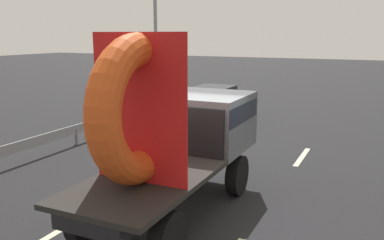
{
  "coord_description": "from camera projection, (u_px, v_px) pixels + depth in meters",
  "views": [
    {
      "loc": [
        3.59,
        -7.94,
        3.85
      ],
      "look_at": [
        -0.34,
        0.35,
        1.93
      ],
      "focal_mm": 38.43,
      "sensor_mm": 36.0,
      "label": 1
    }
  ],
  "objects": [
    {
      "name": "lane_dash_left_far",
      "position": [
        210.0,
        141.0,
        15.06
      ],
      "size": [
        0.16,
        2.63,
        0.01
      ],
      "primitive_type": "cube",
      "rotation": [
        0.0,
        0.0,
        1.57
      ],
      "color": "beige",
      "rests_on": "ground_plane"
    },
    {
      "name": "traffic_light",
      "position": [
        156.0,
        24.0,
        18.65
      ],
      "size": [
        0.42,
        0.36,
        6.67
      ],
      "color": "gray",
      "rests_on": "ground_plane"
    },
    {
      "name": "lane_dash_right_far",
      "position": [
        302.0,
        157.0,
        13.14
      ],
      "size": [
        0.16,
        2.14,
        0.01
      ],
      "primitive_type": "cube",
      "rotation": [
        0.0,
        0.0,
        1.57
      ],
      "color": "beige",
      "rests_on": "ground_plane"
    },
    {
      "name": "ground_plane",
      "position": [
        199.0,
        207.0,
        9.32
      ],
      "size": [
        120.0,
        120.0,
        0.0
      ],
      "primitive_type": "plane",
      "color": "black"
    },
    {
      "name": "guardrail",
      "position": [
        108.0,
        120.0,
        16.21
      ],
      "size": [
        0.1,
        15.14,
        0.71
      ],
      "color": "gray",
      "rests_on": "ground_plane"
    },
    {
      "name": "distant_sedan",
      "position": [
        212.0,
        101.0,
        19.44
      ],
      "size": [
        1.87,
        4.36,
        1.42
      ],
      "color": "black",
      "rests_on": "ground_plane"
    },
    {
      "name": "flatbed_truck",
      "position": [
        181.0,
        130.0,
        8.91
      ],
      "size": [
        2.02,
        5.62,
        3.89
      ],
      "color": "black",
      "rests_on": "ground_plane"
    }
  ]
}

